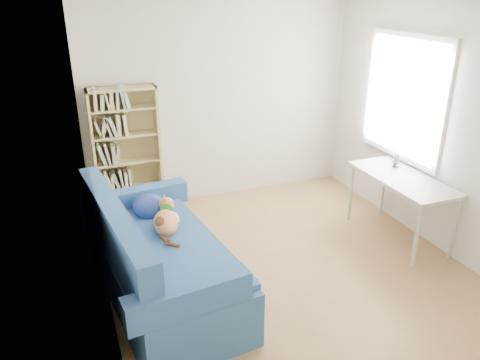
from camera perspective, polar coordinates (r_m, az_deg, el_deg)
name	(u,v)px	position (r m, az deg, el deg)	size (l,w,h in m)	color
ground	(286,268)	(4.90, 5.62, -10.65)	(4.00, 4.00, 0.00)	#9C7246
room_shell	(301,111)	(4.30, 7.45, 8.39)	(3.54, 4.04, 2.62)	silver
sofa	(157,262)	(4.36, -10.03, -9.76)	(1.19, 2.12, 0.99)	#27518C
bookshelf	(128,158)	(5.86, -13.55, 2.68)	(0.80, 0.25, 1.60)	tan
desk	(402,183)	(5.41, 19.14, -0.37)	(0.58, 1.26, 0.75)	silver
pen_cup	(396,162)	(5.65, 18.48, 2.08)	(0.08, 0.08, 0.15)	white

